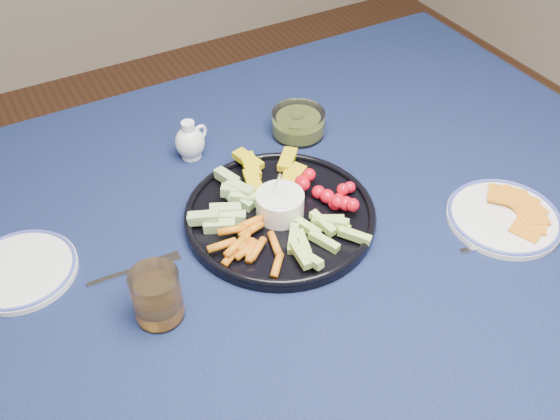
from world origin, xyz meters
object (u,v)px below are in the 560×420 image
crudite_platter (279,212)px  pickle_bowl (298,124)px  dining_table (237,274)px  side_plate_extra (21,270)px  creamer_pitcher (190,142)px  cheese_plate (504,216)px  juice_tumbler (157,298)px

crudite_platter → pickle_bowl: bearing=52.3°
dining_table → side_plate_extra: (-0.33, 0.10, 0.10)m
creamer_pitcher → cheese_plate: (0.40, -0.43, -0.02)m
crudite_platter → creamer_pitcher: bearing=103.9°
dining_table → crudite_platter: bearing=3.7°
dining_table → creamer_pitcher: creamer_pitcher is taller
creamer_pitcher → side_plate_extra: bearing=-157.3°
creamer_pitcher → pickle_bowl: creamer_pitcher is taller
crudite_platter → side_plate_extra: size_ratio=1.88×
pickle_bowl → crudite_platter: bearing=-127.7°
dining_table → cheese_plate: size_ratio=8.46×
crudite_platter → cheese_plate: (0.34, -0.19, -0.01)m
pickle_bowl → cheese_plate: bearing=-65.2°
dining_table → creamer_pitcher: bearing=83.7°
juice_tumbler → cheese_plate: bearing=-9.3°
juice_tumbler → crudite_platter: bearing=20.1°
pickle_bowl → cheese_plate: size_ratio=0.55×
creamer_pitcher → pickle_bowl: size_ratio=0.74×
side_plate_extra → crudite_platter: bearing=-12.5°
dining_table → juice_tumbler: (-0.17, -0.09, 0.13)m
juice_tumbler → dining_table: bearing=27.6°
creamer_pitcher → juice_tumbler: 0.39m
side_plate_extra → cheese_plate: bearing=-20.4°
crudite_platter → side_plate_extra: 0.43m
creamer_pitcher → juice_tumbler: bearing=-120.1°
dining_table → side_plate_extra: bearing=163.4°
dining_table → creamer_pitcher: 0.28m
juice_tumbler → side_plate_extra: 0.25m
cheese_plate → juice_tumbler: bearing=170.7°
dining_table → juice_tumbler: bearing=-152.4°
crudite_platter → creamer_pitcher: size_ratio=4.16×
side_plate_extra → creamer_pitcher: bearing=22.7°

